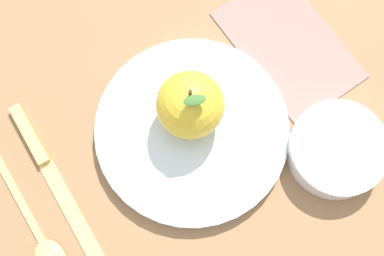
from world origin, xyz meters
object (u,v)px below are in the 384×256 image
(dinner_plate, at_px, (192,130))
(apple, at_px, (191,106))
(knife, at_px, (49,170))
(side_bowl, at_px, (337,149))
(spoon, at_px, (42,243))
(linen_napkin, at_px, (288,44))

(dinner_plate, height_order, apple, apple)
(dinner_plate, relative_size, knife, 1.03)
(side_bowl, relative_size, spoon, 0.62)
(linen_napkin, bearing_deg, spoon, -76.21)
(apple, height_order, spoon, apple)
(spoon, bearing_deg, dinner_plate, 101.37)
(side_bowl, bearing_deg, knife, -112.50)
(side_bowl, bearing_deg, spoon, -98.92)
(dinner_plate, xyz_separation_m, spoon, (0.04, -0.21, -0.00))
(spoon, xyz_separation_m, linen_napkin, (-0.09, 0.37, -0.00))
(dinner_plate, bearing_deg, spoon, -78.63)
(knife, bearing_deg, apple, 84.59)
(side_bowl, bearing_deg, linen_napkin, 172.35)
(side_bowl, distance_m, knife, 0.34)
(apple, distance_m, linen_napkin, 0.17)
(side_bowl, xyz_separation_m, spoon, (-0.06, -0.35, -0.01))
(dinner_plate, xyz_separation_m, linen_napkin, (-0.05, 0.16, -0.01))
(dinner_plate, height_order, knife, dinner_plate)
(dinner_plate, bearing_deg, side_bowl, 55.25)
(apple, distance_m, knife, 0.19)
(knife, bearing_deg, linen_napkin, 92.84)
(knife, height_order, linen_napkin, knife)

